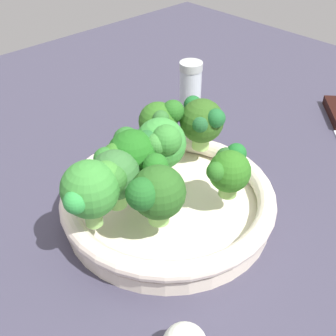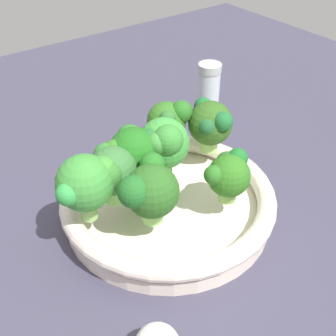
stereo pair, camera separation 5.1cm
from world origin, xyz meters
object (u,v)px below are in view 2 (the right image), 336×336
object	(u,v)px
broccoli_floret_1	(135,151)
broccoli_floret_4	(86,183)
broccoli_floret_3	(168,121)
broccoli_floret_5	(228,174)
broccoli_floret_2	(149,189)
bowl	(168,201)
broccoli_floret_0	(165,143)
pepper_shaker	(208,94)
broccoli_floret_7	(112,169)
broccoli_floret_6	(210,123)

from	to	relation	value
broccoli_floret_1	broccoli_floret_4	bearing A→B (deg)	-73.45
broccoli_floret_3	broccoli_floret_5	xyz separation A→B (cm)	(12.07, -0.71, -0.87)
broccoli_floret_1	broccoli_floret_5	distance (cm)	10.92
broccoli_floret_1	broccoli_floret_2	xyz separation A→B (cm)	(6.33, -2.50, -0.34)
bowl	broccoli_floret_4	distance (cm)	11.89
broccoli_floret_0	broccoli_floret_1	bearing A→B (deg)	-101.04
broccoli_floret_1	pepper_shaker	distance (cm)	23.83
bowl	broccoli_floret_1	distance (cm)	7.60
broccoli_floret_1	pepper_shaker	world-z (taller)	broccoli_floret_1
broccoli_floret_0	broccoli_floret_4	bearing A→B (deg)	-82.27
bowl	pepper_shaker	xyz separation A→B (cm)	(-14.33, 18.59, 2.99)
bowl	broccoli_floret_5	xyz separation A→B (cm)	(5.36, 4.36, 5.45)
bowl	broccoli_floret_7	size ratio (longest dim) A/B	3.69
broccoli_floret_3	broccoli_floret_5	size ratio (longest dim) A/B	1.16
broccoli_floret_1	broccoli_floret_4	world-z (taller)	broccoli_floret_4
broccoli_floret_3	broccoli_floret_6	xyz separation A→B (cm)	(3.41, 4.15, -0.18)
broccoli_floret_1	broccoli_floret_0	bearing A→B (deg)	78.96
broccoli_floret_4	broccoli_floret_6	bearing A→B (deg)	96.77
broccoli_floret_1	broccoli_floret_7	distance (cm)	4.11
bowl	broccoli_floret_5	size ratio (longest dim) A/B	4.24
bowl	broccoli_floret_1	bearing A→B (deg)	-145.68
broccoli_floret_2	broccoli_floret_5	xyz separation A→B (cm)	(2.31, 9.10, -0.69)
broccoli_floret_0	bowl	bearing A→B (deg)	-28.72
broccoli_floret_2	broccoli_floret_7	world-z (taller)	same
broccoli_floret_5	broccoli_floret_7	size ratio (longest dim) A/B	0.87
bowl	pepper_shaker	bearing A→B (deg)	127.63
bowl	broccoli_floret_2	bearing A→B (deg)	-57.31
broccoli_floret_4	broccoli_floret_5	distance (cm)	15.53
broccoli_floret_2	broccoli_floret_5	bearing A→B (deg)	75.76
broccoli_floret_2	broccoli_floret_7	xyz separation A→B (cm)	(-5.06, -1.40, 0.22)
pepper_shaker	broccoli_floret_2	bearing A→B (deg)	-53.33
broccoli_floret_2	broccoli_floret_4	size ratio (longest dim) A/B	0.88
broccoli_floret_0	broccoli_floret_2	world-z (taller)	broccoli_floret_0
bowl	broccoli_floret_1	world-z (taller)	broccoli_floret_1
broccoli_floret_0	broccoli_floret_7	size ratio (longest dim) A/B	1.10
broccoli_floret_5	pepper_shaker	bearing A→B (deg)	144.13
broccoli_floret_1	broccoli_floret_4	size ratio (longest dim) A/B	0.95
broccoli_floret_6	pepper_shaker	xyz separation A→B (cm)	(-11.02, 9.38, -3.14)
bowl	broccoli_floret_5	distance (cm)	8.79
broccoli_floret_1	broccoli_floret_7	xyz separation A→B (cm)	(1.27, -3.90, -0.12)
broccoli_floret_2	broccoli_floret_5	size ratio (longest dim) A/B	1.14
broccoli_floret_2	broccoli_floret_3	distance (cm)	13.84
broccoli_floret_4	broccoli_floret_6	size ratio (longest dim) A/B	1.12
broccoli_floret_6	broccoli_floret_7	size ratio (longest dim) A/B	1.00
broccoli_floret_5	broccoli_floret_0	bearing A→B (deg)	-159.62
broccoli_floret_2	pepper_shaker	size ratio (longest dim) A/B	0.69
broccoli_floret_4	broccoli_floret_5	world-z (taller)	broccoli_floret_4
broccoli_floret_0	pepper_shaker	xyz separation A→B (cm)	(-11.76, 17.18, -3.53)
bowl	broccoli_floret_6	xyz separation A→B (cm)	(-3.31, 9.21, 6.13)
broccoli_floret_4	pepper_shaker	xyz separation A→B (cm)	(-13.27, 28.32, -3.77)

